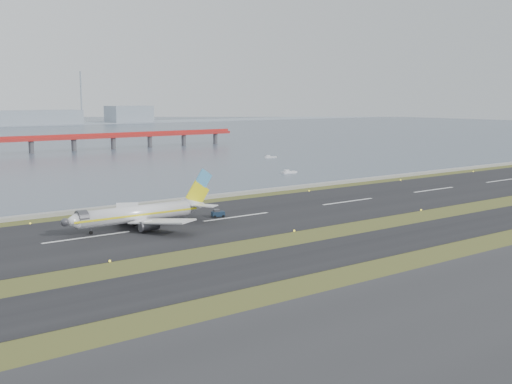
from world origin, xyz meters
The scene contains 9 objects.
ground centered at (0.00, 0.00, 0.00)m, with size 1000.00×1000.00×0.00m, color #374A1A.
taxiway_strip centered at (0.00, -12.00, 0.05)m, with size 1000.00×18.00×0.10m, color black.
runway_strip centered at (0.00, 30.00, 0.05)m, with size 1000.00×45.00×0.10m, color black.
seawall centered at (0.00, 60.00, 0.50)m, with size 1000.00×2.50×1.00m, color gray.
red_pier centered at (20.00, 250.00, 7.28)m, with size 260.00×5.00×10.20m.
airliner centered at (-25.58, 32.52, 3.46)m, with size 38.52×32.89×12.80m.
pushback_tug centered at (-3.98, 32.72, 1.01)m, with size 3.65×2.73×2.08m.
workboat_near centered at (71.80, 94.53, 0.50)m, with size 6.60×2.22×1.59m.
workboat_far centered at (107.17, 150.93, 0.46)m, with size 6.23×3.92×1.45m.
Camera 1 is at (-93.36, -100.87, 30.28)m, focal length 45.00 mm.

